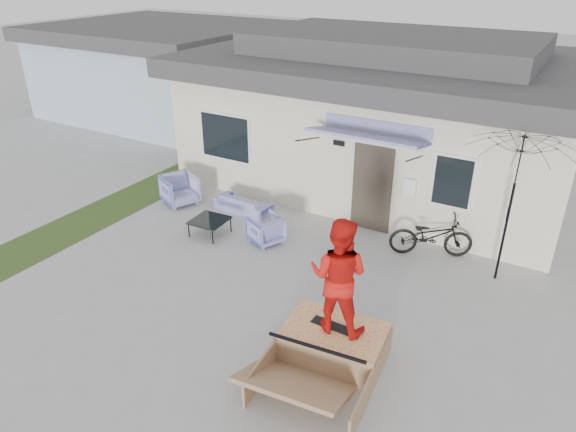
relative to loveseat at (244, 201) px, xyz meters
The scene contains 13 objects.
ground 4.28m from the loveseat, 59.96° to the right, with size 90.00×90.00×0.00m, color #A2A2A2.
grass_strip 3.51m from the loveseat, 151.03° to the right, with size 1.40×8.00×0.01m, color #2C421B.
house 5.07m from the loveseat, 63.55° to the left, with size 10.80×8.49×4.10m.
neighbor_house 10.58m from the loveseat, 142.99° to the left, with size 8.60×7.60×3.50m.
loveseat is the anchor object (origin of this frame).
armchair_left 1.80m from the loveseat, 166.26° to the right, with size 0.84×0.78×0.86m, color #2D34A1.
armchair_right 1.71m from the loveseat, 37.66° to the right, with size 0.68×0.64×0.70m, color #2D34A1.
coffee_table 1.42m from the loveseat, 89.16° to the right, with size 0.78×0.78×0.39m, color black.
bicycle 4.77m from the loveseat, ahead, with size 0.62×1.78×1.14m, color black.
patio_umbrella 6.38m from the loveseat, ahead, with size 2.09×1.95×2.20m.
skate_ramp 5.74m from the loveseat, 40.25° to the right, with size 1.60×2.14×0.53m, color #8D6949, non-canonical shape.
skateboard 5.71m from the loveseat, 39.88° to the right, with size 0.84×0.21×0.05m, color black.
skater 5.84m from the loveseat, 39.88° to the right, with size 0.95×0.74×1.95m, color red.
Camera 1 is at (5.00, -6.15, 5.92)m, focal length 32.63 mm.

